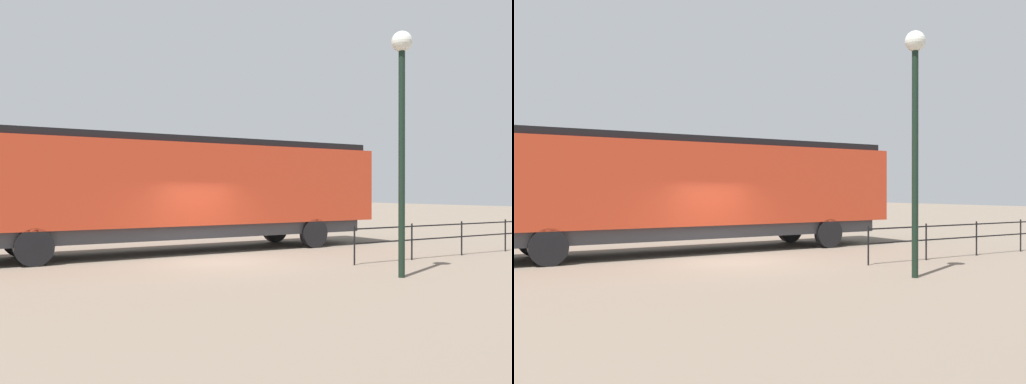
{
  "view_description": "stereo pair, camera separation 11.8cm",
  "coord_description": "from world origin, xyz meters",
  "views": [
    {
      "loc": [
        14.93,
        -7.67,
        2.18
      ],
      "look_at": [
        0.42,
        1.06,
        2.13
      ],
      "focal_mm": 38.56,
      "sensor_mm": 36.0,
      "label": 1
    },
    {
      "loc": [
        14.99,
        -7.57,
        2.18
      ],
      "look_at": [
        0.42,
        1.06,
        2.13
      ],
      "focal_mm": 38.56,
      "sensor_mm": 36.0,
      "label": 2
    }
  ],
  "objects": [
    {
      "name": "ground_plane",
      "position": [
        0.0,
        0.0,
        0.0
      ],
      "size": [
        120.0,
        120.0,
        0.0
      ],
      "primitive_type": "plane",
      "color": "#756656"
    },
    {
      "name": "lamp_post",
      "position": [
        5.06,
        2.52,
        4.32
      ],
      "size": [
        0.51,
        0.51,
        6.16
      ],
      "color": "black",
      "rests_on": "ground_plane"
    },
    {
      "name": "platform_fence",
      "position": [
        2.74,
        7.7,
        0.75
      ],
      "size": [
        0.05,
        9.45,
        1.14
      ],
      "color": "black",
      "rests_on": "ground_plane"
    },
    {
      "name": "locomotive",
      "position": [
        -3.14,
        0.52,
        2.25
      ],
      "size": [
        3.01,
        15.57,
        4.01
      ],
      "color": "red",
      "rests_on": "ground_plane"
    }
  ]
}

